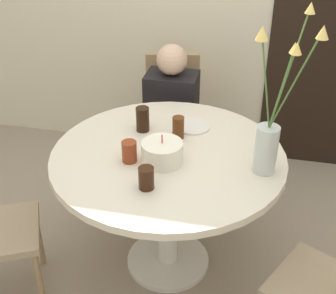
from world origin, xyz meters
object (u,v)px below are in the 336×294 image
at_px(flower_vase, 270,130).
at_px(drink_glass_0, 129,152).
at_px(side_plate, 193,126).
at_px(chair_far_back, 172,112).
at_px(person_boy, 172,123).
at_px(drink_glass_3, 178,128).
at_px(birthday_cake, 162,152).
at_px(drink_glass_1, 143,119).
at_px(drink_glass_2, 146,178).

height_order(flower_vase, drink_glass_0, flower_vase).
bearing_deg(side_plate, chair_far_back, 111.73).
relative_size(flower_vase, person_boy, 0.74).
bearing_deg(flower_vase, drink_glass_3, 154.67).
bearing_deg(birthday_cake, flower_vase, 2.98).
relative_size(flower_vase, drink_glass_0, 7.15).
distance_m(drink_glass_1, person_boy, 0.68).
relative_size(birthday_cake, drink_glass_0, 1.88).
height_order(drink_glass_0, drink_glass_2, same).
distance_m(flower_vase, person_boy, 1.18).
distance_m(birthday_cake, drink_glass_1, 0.34).
distance_m(flower_vase, drink_glass_0, 0.69).
relative_size(side_plate, person_boy, 0.18).
height_order(chair_far_back, drink_glass_1, drink_glass_1).
bearing_deg(drink_glass_3, birthday_cake, -96.53).
distance_m(birthday_cake, drink_glass_2, 0.23).
distance_m(chair_far_back, drink_glass_0, 1.11).
bearing_deg(drink_glass_1, birthday_cake, -58.12).
bearing_deg(drink_glass_0, birthday_cake, 9.81).
height_order(drink_glass_3, person_boy, person_boy).
bearing_deg(birthday_cake, drink_glass_2, -95.31).
height_order(side_plate, drink_glass_3, drink_glass_3).
bearing_deg(side_plate, flower_vase, -40.48).
xyz_separation_m(flower_vase, person_boy, (-0.65, 0.85, -0.50)).
bearing_deg(drink_glass_3, drink_glass_0, -124.17).
bearing_deg(person_boy, drink_glass_2, -83.69).
distance_m(side_plate, person_boy, 0.61).
bearing_deg(person_boy, drink_glass_0, -91.11).
xyz_separation_m(drink_glass_0, drink_glass_3, (0.19, 0.28, 0.01)).
height_order(drink_glass_1, drink_glass_2, drink_glass_1).
bearing_deg(side_plate, person_boy, 114.86).
xyz_separation_m(drink_glass_1, drink_glass_2, (0.16, -0.51, -0.01)).
relative_size(birthday_cake, drink_glass_1, 1.49).
distance_m(chair_far_back, side_plate, 0.75).
distance_m(flower_vase, side_plate, 0.59).
height_order(drink_glass_1, drink_glass_3, drink_glass_1).
bearing_deg(flower_vase, side_plate, 139.52).
relative_size(drink_glass_3, person_boy, 0.12).
distance_m(chair_far_back, flower_vase, 1.31).
distance_m(drink_glass_3, person_boy, 0.73).
bearing_deg(person_boy, flower_vase, -52.76).
bearing_deg(side_plate, drink_glass_0, -120.99).
distance_m(birthday_cake, drink_glass_0, 0.16).
bearing_deg(drink_glass_2, side_plate, 80.03).
xyz_separation_m(chair_far_back, flower_vase, (0.68, -1.01, 0.49)).
distance_m(chair_far_back, drink_glass_1, 0.82).
bearing_deg(drink_glass_0, side_plate, 59.01).
bearing_deg(flower_vase, person_boy, 127.24).
bearing_deg(flower_vase, drink_glass_2, -154.31).
relative_size(side_plate, drink_glass_0, 1.77).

